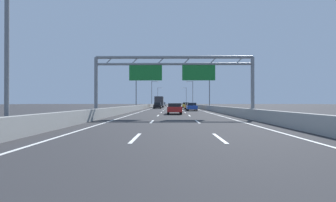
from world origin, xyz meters
TOP-DOWN VIEW (x-y plane):
  - ground_plane at (0.00, 100.00)m, footprint 260.00×260.00m
  - lane_dash_left_1 at (-1.80, 12.50)m, footprint 0.16×3.00m
  - lane_dash_left_2 at (-1.80, 21.50)m, footprint 0.16×3.00m
  - lane_dash_left_3 at (-1.80, 30.50)m, footprint 0.16×3.00m
  - lane_dash_left_4 at (-1.80, 39.50)m, footprint 0.16×3.00m
  - lane_dash_left_5 at (-1.80, 48.50)m, footprint 0.16×3.00m
  - lane_dash_left_6 at (-1.80, 57.50)m, footprint 0.16×3.00m
  - lane_dash_left_7 at (-1.80, 66.50)m, footprint 0.16×3.00m
  - lane_dash_left_8 at (-1.80, 75.50)m, footprint 0.16×3.00m
  - lane_dash_left_9 at (-1.80, 84.50)m, footprint 0.16×3.00m
  - lane_dash_left_10 at (-1.80, 93.50)m, footprint 0.16×3.00m
  - lane_dash_left_11 at (-1.80, 102.50)m, footprint 0.16×3.00m
  - lane_dash_left_12 at (-1.80, 111.50)m, footprint 0.16×3.00m
  - lane_dash_left_13 at (-1.80, 120.50)m, footprint 0.16×3.00m
  - lane_dash_left_14 at (-1.80, 129.50)m, footprint 0.16×3.00m
  - lane_dash_left_15 at (-1.80, 138.50)m, footprint 0.16×3.00m
  - lane_dash_left_16 at (-1.80, 147.50)m, footprint 0.16×3.00m
  - lane_dash_left_17 at (-1.80, 156.50)m, footprint 0.16×3.00m
  - lane_dash_right_1 at (1.80, 12.50)m, footprint 0.16×3.00m
  - lane_dash_right_2 at (1.80, 21.50)m, footprint 0.16×3.00m
  - lane_dash_right_3 at (1.80, 30.50)m, footprint 0.16×3.00m
  - lane_dash_right_4 at (1.80, 39.50)m, footprint 0.16×3.00m
  - lane_dash_right_5 at (1.80, 48.50)m, footprint 0.16×3.00m
  - lane_dash_right_6 at (1.80, 57.50)m, footprint 0.16×3.00m
  - lane_dash_right_7 at (1.80, 66.50)m, footprint 0.16×3.00m
  - lane_dash_right_8 at (1.80, 75.50)m, footprint 0.16×3.00m
  - lane_dash_right_9 at (1.80, 84.50)m, footprint 0.16×3.00m
  - lane_dash_right_10 at (1.80, 93.50)m, footprint 0.16×3.00m
  - lane_dash_right_11 at (1.80, 102.50)m, footprint 0.16×3.00m
  - lane_dash_right_12 at (1.80, 111.50)m, footprint 0.16×3.00m
  - lane_dash_right_13 at (1.80, 120.50)m, footprint 0.16×3.00m
  - lane_dash_right_14 at (1.80, 129.50)m, footprint 0.16×3.00m
  - lane_dash_right_15 at (1.80, 138.50)m, footprint 0.16×3.00m
  - lane_dash_right_16 at (1.80, 147.50)m, footprint 0.16×3.00m
  - lane_dash_right_17 at (1.80, 156.50)m, footprint 0.16×3.00m
  - edge_line_left at (-5.25, 88.00)m, footprint 0.16×176.00m
  - edge_line_right at (5.25, 88.00)m, footprint 0.16×176.00m
  - barrier_left at (-6.90, 110.00)m, footprint 0.45×220.00m
  - barrier_right at (6.90, 110.00)m, footprint 0.45×220.00m
  - sign_gantry at (-0.04, 27.68)m, footprint 16.56×0.36m
  - streetlamp_left_near at (-7.47, 12.97)m, footprint 2.58×0.28m
  - streetlamp_left_mid at (-7.47, 54.37)m, footprint 2.58×0.28m
  - streetlamp_right_mid at (7.47, 54.37)m, footprint 2.58×0.28m
  - streetlamp_left_far at (-7.47, 95.78)m, footprint 2.58×0.28m
  - streetlamp_right_far at (7.47, 95.78)m, footprint 2.58×0.28m
  - streetlamp_left_distant at (-7.47, 137.18)m, footprint 2.58×0.28m
  - streetlamp_right_distant at (7.47, 137.18)m, footprint 2.58×0.28m
  - blue_car at (3.42, 47.66)m, footprint 1.77×4.65m
  - black_car at (-3.66, 62.31)m, footprint 1.74×4.52m
  - orange_car at (3.56, 56.52)m, footprint 1.84×4.28m
  - yellow_car at (3.67, 71.51)m, footprint 1.72×4.42m
  - red_car at (0.13, 34.43)m, footprint 1.83×4.61m
  - silver_car at (-3.73, 110.65)m, footprint 1.89×4.17m
  - box_truck at (-3.81, 74.55)m, footprint 2.36×8.18m

SIDE VIEW (x-z plane):
  - ground_plane at x=0.00m, z-range 0.00..0.00m
  - lane_dash_left_1 at x=-1.80m, z-range 0.00..0.01m
  - lane_dash_left_2 at x=-1.80m, z-range 0.00..0.01m
  - lane_dash_left_3 at x=-1.80m, z-range 0.00..0.01m
  - lane_dash_left_4 at x=-1.80m, z-range 0.00..0.01m
  - lane_dash_left_5 at x=-1.80m, z-range 0.00..0.01m
  - lane_dash_left_6 at x=-1.80m, z-range 0.00..0.01m
  - lane_dash_left_7 at x=-1.80m, z-range 0.00..0.01m
  - lane_dash_left_8 at x=-1.80m, z-range 0.00..0.01m
  - lane_dash_left_9 at x=-1.80m, z-range 0.00..0.01m
  - lane_dash_left_10 at x=-1.80m, z-range 0.00..0.01m
  - lane_dash_left_11 at x=-1.80m, z-range 0.00..0.01m
  - lane_dash_left_12 at x=-1.80m, z-range 0.00..0.01m
  - lane_dash_left_13 at x=-1.80m, z-range 0.00..0.01m
  - lane_dash_left_14 at x=-1.80m, z-range 0.00..0.01m
  - lane_dash_left_15 at x=-1.80m, z-range 0.00..0.01m
  - lane_dash_left_16 at x=-1.80m, z-range 0.00..0.01m
  - lane_dash_left_17 at x=-1.80m, z-range 0.00..0.01m
  - lane_dash_right_1 at x=1.80m, z-range 0.00..0.01m
  - lane_dash_right_2 at x=1.80m, z-range 0.00..0.01m
  - lane_dash_right_3 at x=1.80m, z-range 0.00..0.01m
  - lane_dash_right_4 at x=1.80m, z-range 0.00..0.01m
  - lane_dash_right_5 at x=1.80m, z-range 0.00..0.01m
  - lane_dash_right_6 at x=1.80m, z-range 0.00..0.01m
  - lane_dash_right_7 at x=1.80m, z-range 0.00..0.01m
  - lane_dash_right_8 at x=1.80m, z-range 0.00..0.01m
  - lane_dash_right_9 at x=1.80m, z-range 0.00..0.01m
  - lane_dash_right_10 at x=1.80m, z-range 0.00..0.01m
  - lane_dash_right_11 at x=1.80m, z-range 0.00..0.01m
  - lane_dash_right_12 at x=1.80m, z-range 0.00..0.01m
  - lane_dash_right_13 at x=1.80m, z-range 0.00..0.01m
  - lane_dash_right_14 at x=1.80m, z-range 0.00..0.01m
  - lane_dash_right_15 at x=1.80m, z-range 0.00..0.01m
  - lane_dash_right_16 at x=1.80m, z-range 0.00..0.01m
  - lane_dash_right_17 at x=1.80m, z-range 0.00..0.01m
  - edge_line_left at x=-5.25m, z-range 0.00..0.01m
  - edge_line_right at x=5.25m, z-range 0.00..0.01m
  - barrier_left at x=-6.90m, z-range 0.00..0.95m
  - barrier_right at x=6.90m, z-range 0.00..0.95m
  - red_car at x=0.13m, z-range 0.03..1.43m
  - silver_car at x=-3.73m, z-range 0.01..1.48m
  - orange_car at x=3.56m, z-range 0.04..1.46m
  - blue_car at x=3.42m, z-range 0.03..1.48m
  - yellow_car at x=3.67m, z-range 0.01..1.51m
  - black_car at x=-3.66m, z-range 0.02..1.50m
  - box_truck at x=-3.81m, z-range 0.13..3.32m
  - sign_gantry at x=-0.04m, z-range 1.64..8.00m
  - streetlamp_left_near at x=-7.47m, z-range 0.65..10.15m
  - streetlamp_left_mid at x=-7.47m, z-range 0.65..10.15m
  - streetlamp_right_mid at x=7.47m, z-range 0.65..10.15m
  - streetlamp_left_far at x=-7.47m, z-range 0.65..10.15m
  - streetlamp_right_far at x=7.47m, z-range 0.65..10.15m
  - streetlamp_left_distant at x=-7.47m, z-range 0.65..10.15m
  - streetlamp_right_distant at x=7.47m, z-range 0.65..10.15m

